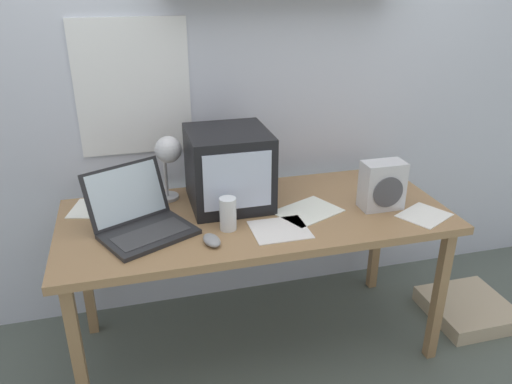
# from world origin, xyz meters

# --- Properties ---
(ground_plane) EXTENTS (12.00, 12.00, 0.00)m
(ground_plane) POSITION_xyz_m (0.00, 0.00, 0.00)
(ground_plane) COLOR #576058
(back_wall) EXTENTS (5.60, 0.24, 2.60)m
(back_wall) POSITION_xyz_m (0.00, 0.49, 1.31)
(back_wall) COLOR silver
(back_wall) RESTS_ON ground_plane
(corner_desk) EXTENTS (1.68, 0.72, 0.71)m
(corner_desk) POSITION_xyz_m (0.00, 0.00, 0.66)
(corner_desk) COLOR #9D764D
(corner_desk) RESTS_ON ground_plane
(crt_monitor) EXTENTS (0.35, 0.37, 0.34)m
(crt_monitor) POSITION_xyz_m (-0.09, 0.14, 0.88)
(crt_monitor) COLOR black
(crt_monitor) RESTS_ON corner_desk
(laptop) EXTENTS (0.45, 0.45, 0.25)m
(laptop) POSITION_xyz_m (-0.50, -0.03, 0.78)
(laptop) COLOR #232326
(laptop) RESTS_ON corner_desk
(desk_lamp) EXTENTS (0.13, 0.18, 0.32)m
(desk_lamp) POSITION_xyz_m (-0.35, 0.19, 0.95)
(desk_lamp) COLOR silver
(desk_lamp) RESTS_ON corner_desk
(juice_glass) EXTENTS (0.07, 0.07, 0.14)m
(juice_glass) POSITION_xyz_m (-0.15, -0.11, 0.78)
(juice_glass) COLOR white
(juice_glass) RESTS_ON corner_desk
(space_heater) EXTENTS (0.19, 0.11, 0.22)m
(space_heater) POSITION_xyz_m (0.55, -0.09, 0.82)
(space_heater) COLOR silver
(space_heater) RESTS_ON corner_desk
(computer_mouse) EXTENTS (0.08, 0.12, 0.03)m
(computer_mouse) POSITION_xyz_m (-0.23, -0.22, 0.73)
(computer_mouse) COLOR gray
(computer_mouse) RESTS_ON corner_desk
(loose_paper_near_laptop) EXTENTS (0.33, 0.29, 0.00)m
(loose_paper_near_laptop) POSITION_xyz_m (0.22, -0.05, 0.72)
(loose_paper_near_laptop) COLOR white
(loose_paper_near_laptop) RESTS_ON corner_desk
(printed_handout) EXTENTS (0.26, 0.25, 0.00)m
(printed_handout) POSITION_xyz_m (0.70, -0.21, 0.72)
(printed_handout) COLOR white
(printed_handout) RESTS_ON corner_desk
(open_notebook) EXTENTS (0.26, 0.25, 0.00)m
(open_notebook) POSITION_xyz_m (-0.68, 0.22, 0.72)
(open_notebook) COLOR white
(open_notebook) RESTS_ON corner_desk
(loose_paper_near_monitor) EXTENTS (0.23, 0.21, 0.00)m
(loose_paper_near_monitor) POSITION_xyz_m (0.05, -0.18, 0.72)
(loose_paper_near_monitor) COLOR white
(loose_paper_near_monitor) RESTS_ON corner_desk
(floor_cushion) EXTENTS (0.41, 0.41, 0.08)m
(floor_cushion) POSITION_xyz_m (1.14, -0.08, 0.04)
(floor_cushion) COLOR #C8B190
(floor_cushion) RESTS_ON ground_plane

